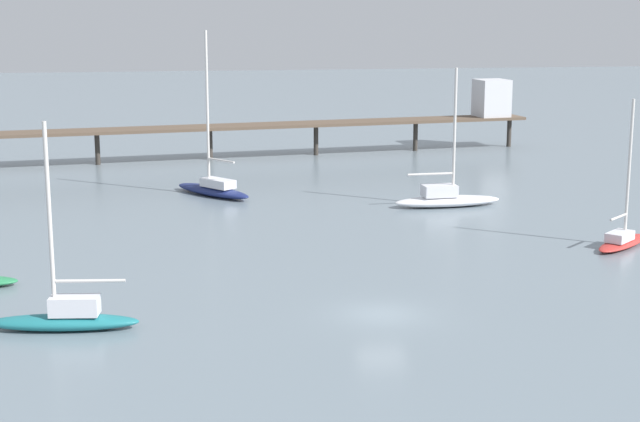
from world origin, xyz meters
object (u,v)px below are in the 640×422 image
Objects in this scene: pier at (354,115)px; sailboat_red at (622,238)px; sailboat_teal at (65,315)px; sailboat_white at (446,197)px; sailboat_navy at (213,186)px.

pier is 45.12m from sailboat_red.
pier is 61.07m from sailboat_teal.
sailboat_white is 0.80× the size of sailboat_navy.
sailboat_white is 19.41m from sailboat_navy.
sailboat_white is (1.45, -29.34, -3.40)m from pier.
sailboat_red is (8.99, -44.08, -3.50)m from pier.
sailboat_red is at bearing -62.92° from sailboat_white.
pier is 5.77× the size of sailboat_teal.
sailboat_white reaches higher than sailboat_red.
sailboat_teal is (-34.63, -11.24, 0.13)m from sailboat_red.
pier is 5.42× the size of sailboat_white.
sailboat_teal is (-27.09, -25.98, 0.02)m from sailboat_white.
sailboat_white reaches higher than sailboat_teal.
sailboat_white is 1.13× the size of sailboat_red.
sailboat_navy reaches higher than sailboat_red.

